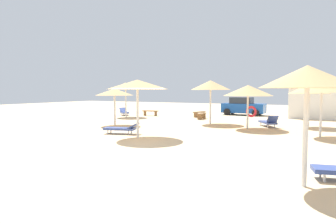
{
  "coord_description": "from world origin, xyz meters",
  "views": [
    {
      "loc": [
        7.73,
        -11.46,
        2.39
      ],
      "look_at": [
        0.0,
        3.0,
        1.2
      ],
      "focal_mm": 32.1,
      "sensor_mm": 36.0,
      "label": 1
    }
  ],
  "objects_px": {
    "parasol_2": "(248,91)",
    "bench_0": "(199,113)",
    "parasol_3": "(307,77)",
    "parasol_7": "(309,89)",
    "bench_2": "(150,112)",
    "parasol_0": "(126,86)",
    "lounger_0": "(124,112)",
    "beach_cabana": "(314,101)",
    "parasol_4": "(322,87)",
    "parasol_5": "(115,92)",
    "parasol_6": "(211,85)",
    "parasol_1": "(137,85)",
    "bench_1": "(202,115)",
    "parked_car": "(243,107)",
    "lounger_1": "(122,128)",
    "lounger_2": "(268,122)"
  },
  "relations": [
    {
      "from": "parasol_4",
      "to": "bench_2",
      "type": "xyz_separation_m",
      "value": [
        -14.42,
        6.95,
        -2.19
      ]
    },
    {
      "from": "parasol_1",
      "to": "bench_1",
      "type": "height_order",
      "value": "parasol_1"
    },
    {
      "from": "parasol_0",
      "to": "parasol_1",
      "type": "xyz_separation_m",
      "value": [
        7.53,
        -9.32,
        -0.1
      ]
    },
    {
      "from": "parasol_3",
      "to": "bench_1",
      "type": "relative_size",
      "value": 1.96
    },
    {
      "from": "parasol_5",
      "to": "parasol_6",
      "type": "height_order",
      "value": "parasol_6"
    },
    {
      "from": "bench_2",
      "to": "parked_car",
      "type": "xyz_separation_m",
      "value": [
        7.5,
        4.87,
        0.48
      ]
    },
    {
      "from": "parasol_1",
      "to": "parked_car",
      "type": "height_order",
      "value": "parasol_1"
    },
    {
      "from": "parasol_3",
      "to": "parasol_5",
      "type": "xyz_separation_m",
      "value": [
        -12.37,
        8.25,
        -0.44
      ]
    },
    {
      "from": "bench_1",
      "to": "beach_cabana",
      "type": "xyz_separation_m",
      "value": [
        8.16,
        5.49,
        1.1
      ]
    },
    {
      "from": "parasol_4",
      "to": "lounger_2",
      "type": "height_order",
      "value": "parasol_4"
    },
    {
      "from": "parasol_1",
      "to": "parasol_3",
      "type": "height_order",
      "value": "parasol_3"
    },
    {
      "from": "parasol_0",
      "to": "bench_2",
      "type": "distance_m",
      "value": 3.47
    },
    {
      "from": "parasol_7",
      "to": "lounger_2",
      "type": "xyz_separation_m",
      "value": [
        -2.3,
        -1.08,
        -2.16
      ]
    },
    {
      "from": "lounger_0",
      "to": "bench_0",
      "type": "relative_size",
      "value": 1.17
    },
    {
      "from": "lounger_0",
      "to": "beach_cabana",
      "type": "bearing_deg",
      "value": 18.42
    },
    {
      "from": "parasol_5",
      "to": "bench_1",
      "type": "distance_m",
      "value": 8.04
    },
    {
      "from": "parasol_7",
      "to": "lounger_2",
      "type": "distance_m",
      "value": 3.33
    },
    {
      "from": "parasol_5",
      "to": "parasol_2",
      "type": "bearing_deg",
      "value": 15.56
    },
    {
      "from": "parasol_1",
      "to": "bench_0",
      "type": "xyz_separation_m",
      "value": [
        -1.69,
        12.35,
        -2.32
      ]
    },
    {
      "from": "parasol_4",
      "to": "bench_1",
      "type": "height_order",
      "value": "parasol_4"
    },
    {
      "from": "lounger_1",
      "to": "bench_0",
      "type": "relative_size",
      "value": 1.3
    },
    {
      "from": "parasol_4",
      "to": "parasol_5",
      "type": "height_order",
      "value": "parasol_4"
    },
    {
      "from": "parasol_4",
      "to": "parasol_7",
      "type": "xyz_separation_m",
      "value": [
        -0.8,
        4.29,
        -0.06
      ]
    },
    {
      "from": "parasol_4",
      "to": "parasol_2",
      "type": "bearing_deg",
      "value": 158.74
    },
    {
      "from": "lounger_1",
      "to": "bench_0",
      "type": "height_order",
      "value": "lounger_1"
    },
    {
      "from": "parasol_3",
      "to": "bench_0",
      "type": "xyz_separation_m",
      "value": [
        -9.66,
        16.85,
        -2.36
      ]
    },
    {
      "from": "parasol_3",
      "to": "parasol_7",
      "type": "height_order",
      "value": "parasol_3"
    },
    {
      "from": "parasol_3",
      "to": "beach_cabana",
      "type": "relative_size",
      "value": 0.72
    },
    {
      "from": "bench_0",
      "to": "parasol_4",
      "type": "bearing_deg",
      "value": -38.53
    },
    {
      "from": "parasol_6",
      "to": "lounger_2",
      "type": "bearing_deg",
      "value": 1.7
    },
    {
      "from": "parasol_3",
      "to": "beach_cabana",
      "type": "distance_m",
      "value": 20.73
    },
    {
      "from": "parasol_1",
      "to": "parasol_6",
      "type": "xyz_separation_m",
      "value": [
        1.07,
        7.62,
        0.07
      ]
    },
    {
      "from": "parasol_3",
      "to": "bench_2",
      "type": "distance_m",
      "value": 21.55
    },
    {
      "from": "bench_2",
      "to": "beach_cabana",
      "type": "relative_size",
      "value": 0.37
    },
    {
      "from": "parasol_2",
      "to": "bench_1",
      "type": "xyz_separation_m",
      "value": [
        -4.87,
        4.58,
        -2.01
      ]
    },
    {
      "from": "parasol_6",
      "to": "bench_0",
      "type": "xyz_separation_m",
      "value": [
        -2.76,
        4.73,
        -2.4
      ]
    },
    {
      "from": "parasol_0",
      "to": "lounger_1",
      "type": "distance_m",
      "value": 10.84
    },
    {
      "from": "lounger_2",
      "to": "lounger_1",
      "type": "bearing_deg",
      "value": -132.67
    },
    {
      "from": "parasol_3",
      "to": "lounger_0",
      "type": "relative_size",
      "value": 1.65
    },
    {
      "from": "parasol_1",
      "to": "parasol_2",
      "type": "xyz_separation_m",
      "value": [
        4.07,
        6.11,
        -0.31
      ]
    },
    {
      "from": "parasol_4",
      "to": "bench_1",
      "type": "distance_m",
      "value": 11.08
    },
    {
      "from": "parasol_5",
      "to": "lounger_0",
      "type": "relative_size",
      "value": 1.42
    },
    {
      "from": "parasol_3",
      "to": "lounger_0",
      "type": "distance_m",
      "value": 22.84
    },
    {
      "from": "parasol_0",
      "to": "parasol_3",
      "type": "bearing_deg",
      "value": -41.72
    },
    {
      "from": "parasol_2",
      "to": "lounger_2",
      "type": "distance_m",
      "value": 2.78
    },
    {
      "from": "bench_1",
      "to": "bench_2",
      "type": "xyz_separation_m",
      "value": [
        -5.48,
        0.79,
        0.0
      ]
    },
    {
      "from": "parasol_0",
      "to": "parasol_3",
      "type": "xyz_separation_m",
      "value": [
        15.5,
        -13.82,
        -0.06
      ]
    },
    {
      "from": "parasol_2",
      "to": "bench_0",
      "type": "relative_size",
      "value": 1.94
    },
    {
      "from": "lounger_2",
      "to": "beach_cabana",
      "type": "height_order",
      "value": "beach_cabana"
    },
    {
      "from": "parasol_0",
      "to": "parasol_2",
      "type": "distance_m",
      "value": 12.04
    }
  ]
}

